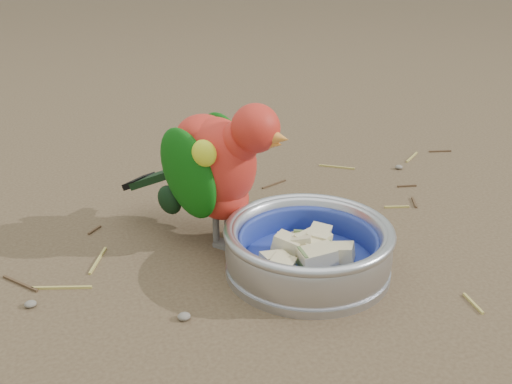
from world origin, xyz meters
name	(u,v)px	position (x,y,z in m)	size (l,w,h in m)	color
ground	(327,309)	(0.00, 0.00, 0.00)	(60.00, 60.00, 0.00)	brown
food_bowl	(307,265)	(0.01, 0.08, 0.01)	(0.20, 0.20, 0.02)	#B2B2BA
bowl_wall	(308,244)	(0.01, 0.08, 0.04)	(0.20, 0.20, 0.04)	#B2B2BA
fruit_wedges	(308,249)	(0.01, 0.08, 0.03)	(0.12, 0.12, 0.03)	beige
lory_parrot	(218,175)	(-0.07, 0.19, 0.09)	(0.11, 0.23, 0.19)	red
ground_debris	(268,271)	(-0.04, 0.09, 0.00)	(0.90, 0.80, 0.01)	#AD9B4B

